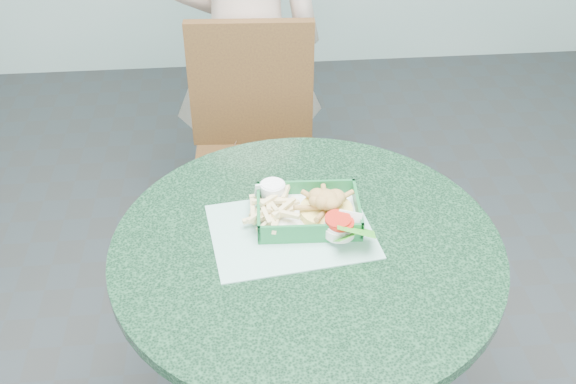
{
  "coord_description": "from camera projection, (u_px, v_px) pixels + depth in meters",
  "views": [
    {
      "loc": [
        -0.15,
        -1.16,
        1.79
      ],
      "look_at": [
        -0.03,
        0.1,
        0.84
      ],
      "focal_mm": 42.0,
      "sensor_mm": 36.0,
      "label": 1
    }
  ],
  "objects": [
    {
      "name": "cafe_table",
      "position": [
        306.0,
        301.0,
        1.66
      ],
      "size": [
        0.9,
        0.9,
        0.75
      ],
      "color": "black",
      "rests_on": "floor"
    },
    {
      "name": "dining_chair",
      "position": [
        254.0,
        142.0,
        2.32
      ],
      "size": [
        0.43,
        0.43,
        0.93
      ],
      "rotation": [
        0.0,
        0.0,
        -0.06
      ],
      "color": "#3F2318",
      "rests_on": "floor"
    },
    {
      "name": "diner_person",
      "position": [
        246.0,
        42.0,
        2.38
      ],
      "size": [
        0.58,
        0.39,
        1.57
      ],
      "primitive_type": "imported",
      "rotation": [
        0.0,
        0.0,
        3.16
      ],
      "color": "beige",
      "rests_on": "floor"
    },
    {
      "name": "placemat",
      "position": [
        291.0,
        238.0,
        1.59
      ],
      "size": [
        0.41,
        0.33,
        0.0
      ],
      "primitive_type": "cube",
      "rotation": [
        0.0,
        0.0,
        0.13
      ],
      "color": "#86BBAC",
      "rests_on": "cafe_table"
    },
    {
      "name": "food_basket",
      "position": [
        308.0,
        221.0,
        1.61
      ],
      "size": [
        0.24,
        0.18,
        0.05
      ],
      "rotation": [
        0.0,
        0.0,
        -0.05
      ],
      "color": "#176431",
      "rests_on": "placemat"
    },
    {
      "name": "crab_sandwich",
      "position": [
        326.0,
        210.0,
        1.6
      ],
      "size": [
        0.13,
        0.13,
        0.07
      ],
      "rotation": [
        0.0,
        0.0,
        0.34
      ],
      "color": "#D9C05A",
      "rests_on": "food_basket"
    },
    {
      "name": "fries_pile",
      "position": [
        271.0,
        213.0,
        1.6
      ],
      "size": [
        0.16,
        0.17,
        0.05
      ],
      "primitive_type": null,
      "rotation": [
        0.0,
        0.0,
        0.35
      ],
      "color": "beige",
      "rests_on": "food_basket"
    },
    {
      "name": "sauce_ramekin",
      "position": [
        272.0,
        196.0,
        1.64
      ],
      "size": [
        0.06,
        0.06,
        0.03
      ],
      "rotation": [
        0.0,
        0.0,
        -0.43
      ],
      "color": "silver",
      "rests_on": "food_basket"
    },
    {
      "name": "garnish_cup",
      "position": [
        344.0,
        233.0,
        1.54
      ],
      "size": [
        0.11,
        0.11,
        0.04
      ],
      "rotation": [
        0.0,
        0.0,
        0.31
      ],
      "color": "silver",
      "rests_on": "food_basket"
    }
  ]
}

